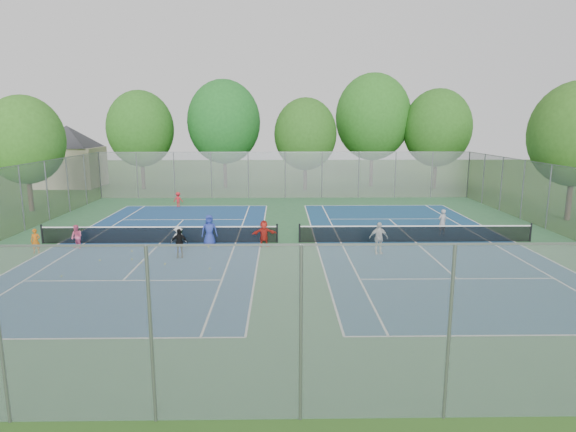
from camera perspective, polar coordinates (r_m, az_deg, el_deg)
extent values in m
plane|color=#2B551A|center=(26.43, 0.04, -3.18)|extent=(120.00, 120.00, 0.00)
cube|color=#30673C|center=(26.43, 0.04, -3.17)|extent=(32.00, 32.00, 0.01)
cube|color=navy|center=(27.23, -14.88, -3.10)|extent=(10.97, 23.77, 0.01)
cube|color=navy|center=(27.45, 14.83, -2.99)|extent=(10.97, 23.77, 0.01)
cube|color=black|center=(27.13, -14.93, -2.20)|extent=(12.87, 0.10, 0.91)
cube|color=black|center=(27.35, 14.87, -2.09)|extent=(12.87, 0.10, 0.91)
cube|color=gray|center=(41.86, -0.33, 4.86)|extent=(32.00, 0.10, 4.00)
cube|color=gray|center=(10.62, 1.53, -13.93)|extent=(32.00, 0.10, 4.00)
cube|color=#B7A88C|center=(54.29, -24.44, 5.29)|extent=(6.00, 5.00, 4.00)
pyramid|color=#2D2D33|center=(54.11, -24.80, 9.71)|extent=(11.03, 11.03, 2.20)
cylinder|color=#443326|center=(49.74, -16.82, 5.08)|extent=(0.36, 0.36, 3.50)
ellipsoid|color=#29621C|center=(49.52, -17.09, 9.86)|extent=(6.40, 6.40, 7.36)
cylinder|color=#443326|center=(49.15, -7.46, 5.60)|extent=(0.36, 0.36, 3.85)
ellipsoid|color=#1C6020|center=(48.94, -7.60, 10.99)|extent=(7.20, 7.20, 8.28)
cylinder|color=#443326|center=(46.94, 2.05, 5.00)|extent=(0.36, 0.36, 3.15)
ellipsoid|color=#295C1A|center=(46.70, 2.09, 9.67)|extent=(6.00, 6.00, 6.90)
cylinder|color=#443326|center=(50.70, 9.85, 5.89)|extent=(0.36, 0.36, 4.20)
ellipsoid|color=#27641D|center=(50.51, 10.04, 11.49)|extent=(7.60, 7.60, 8.74)
cylinder|color=#443326|center=(50.28, 17.02, 5.13)|extent=(0.36, 0.36, 3.50)
ellipsoid|color=#275B1A|center=(50.06, 17.29, 9.94)|extent=(6.60, 6.60, 7.59)
cylinder|color=#443326|center=(40.47, -28.27, 2.73)|extent=(0.36, 0.36, 3.15)
ellipsoid|color=#30691E|center=(40.19, -28.74, 7.92)|extent=(5.60, 5.60, 6.44)
cylinder|color=#443326|center=(37.41, 30.40, 2.23)|extent=(0.36, 0.36, 3.50)
ellipsoid|color=#2B5919|center=(37.12, 31.00, 8.33)|extent=(6.00, 6.00, 6.90)
cube|color=blue|center=(25.17, -12.76, -3.83)|extent=(0.45, 0.45, 0.30)
cube|color=#268C2C|center=(27.72, -12.72, -2.19)|extent=(0.33, 0.33, 0.56)
imported|color=#C45F12|center=(27.31, -27.74, -2.65)|extent=(0.50, 0.37, 1.26)
imported|color=#DC557E|center=(27.36, -23.76, -2.28)|extent=(0.77, 0.72, 1.26)
imported|color=beige|center=(25.40, -12.84, -2.59)|extent=(0.88, 0.61, 1.25)
imported|color=black|center=(23.95, -12.78, -3.17)|extent=(0.89, 0.47, 1.45)
imported|color=navy|center=(25.83, -9.30, -1.72)|extent=(0.92, 0.69, 1.71)
imported|color=red|center=(25.43, -2.87, -2.11)|extent=(1.38, 0.71, 1.43)
imported|color=red|center=(38.46, -12.88, 1.91)|extent=(0.81, 0.53, 1.17)
imported|color=#969598|center=(29.58, 17.82, -0.68)|extent=(0.65, 0.54, 1.51)
imported|color=beige|center=(24.44, 10.68, -2.59)|extent=(0.98, 0.46, 1.63)
sphere|color=#BBE034|center=(24.27, -18.01, -4.94)|extent=(0.07, 0.07, 0.07)
sphere|color=#ADD030|center=(25.27, -9.14, -3.91)|extent=(0.07, 0.07, 0.07)
sphere|color=#B6CD2F|center=(23.57, -17.03, -5.35)|extent=(0.07, 0.07, 0.07)
sphere|color=#A7C92E|center=(22.77, -25.25, -6.52)|extent=(0.07, 0.07, 0.07)
sphere|color=#B5C92E|center=(24.62, -21.41, -4.95)|extent=(0.07, 0.07, 0.07)
sphere|color=#DBE836|center=(25.67, -9.42, -3.68)|extent=(0.07, 0.07, 0.07)
sphere|color=#DDF037|center=(23.00, -16.21, -5.72)|extent=(0.07, 0.07, 0.07)
sphere|color=#E6F138|center=(23.09, -14.37, -5.56)|extent=(0.07, 0.07, 0.07)
sphere|color=gold|center=(25.79, -18.01, -4.02)|extent=(0.07, 0.07, 0.07)
sphere|color=gold|center=(20.62, -16.16, -7.66)|extent=(0.07, 0.07, 0.07)
sphere|color=#B9D331|center=(21.92, -9.27, -6.24)|extent=(0.07, 0.07, 0.07)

